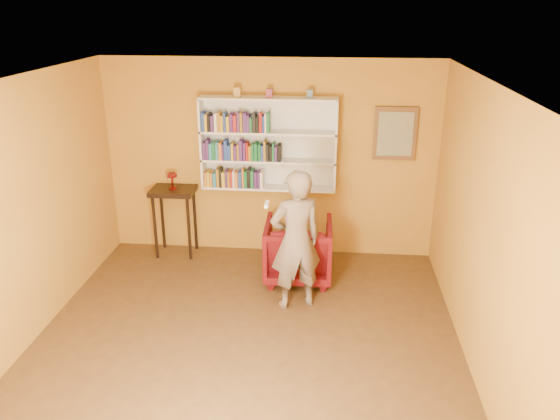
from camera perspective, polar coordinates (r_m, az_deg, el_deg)
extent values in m
cube|color=#472F16|center=(5.82, -3.85, -15.16)|extent=(5.30, 5.80, 0.12)
cube|color=#AE7420|center=(7.47, -1.06, 5.36)|extent=(5.30, 0.04, 2.70)
cube|color=#AE7420|center=(5.92, -26.46, -1.25)|extent=(0.04, 5.80, 2.70)
cube|color=#AE7420|center=(5.25, 21.04, -3.11)|extent=(0.04, 5.80, 2.70)
cube|color=white|center=(4.74, -4.69, 13.18)|extent=(5.30, 5.80, 0.06)
cube|color=silver|center=(7.37, -1.11, 7.15)|extent=(1.80, 0.03, 1.20)
cube|color=silver|center=(7.39, -8.10, 6.99)|extent=(0.03, 0.28, 1.20)
cube|color=silver|center=(7.20, 5.84, 6.70)|extent=(0.03, 0.28, 1.20)
cube|color=silver|center=(7.41, -1.19, 2.40)|extent=(1.80, 0.28, 0.03)
cube|color=silver|center=(7.30, -1.21, 5.23)|extent=(1.80, 0.28, 0.03)
cube|color=silver|center=(7.20, -1.23, 8.13)|extent=(1.80, 0.28, 0.03)
cube|color=silver|center=(7.12, -1.26, 11.59)|extent=(1.80, 0.28, 0.03)
cube|color=#C16C26|center=(7.48, -7.68, 3.32)|extent=(0.03, 0.18, 0.20)
cube|color=gold|center=(7.47, -7.39, 3.31)|extent=(0.04, 0.17, 0.21)
cube|color=#C16C26|center=(7.45, -7.10, 3.28)|extent=(0.03, 0.16, 0.20)
cube|color=teal|center=(7.45, -6.77, 3.25)|extent=(0.04, 0.17, 0.19)
cube|color=#966A1B|center=(7.44, -6.41, 3.47)|extent=(0.04, 0.18, 0.25)
cube|color=black|center=(7.42, -6.15, 3.46)|extent=(0.03, 0.16, 0.26)
cube|color=gold|center=(7.42, -5.85, 3.28)|extent=(0.04, 0.16, 0.21)
cube|color=#422165|center=(7.40, -5.55, 3.34)|extent=(0.03, 0.15, 0.23)
cube|color=#966A1B|center=(7.41, -5.29, 3.32)|extent=(0.03, 0.18, 0.22)
cube|color=maroon|center=(7.40, -5.02, 3.31)|extent=(0.03, 0.17, 0.22)
cube|color=white|center=(7.39, -4.80, 3.33)|extent=(0.02, 0.15, 0.23)
cube|color=#C16C26|center=(7.39, -4.52, 3.27)|extent=(0.04, 0.16, 0.22)
cube|color=#213E98|center=(7.38, -4.14, 3.29)|extent=(0.04, 0.16, 0.22)
cube|color=#C16C26|center=(7.36, -3.84, 3.40)|extent=(0.02, 0.15, 0.26)
cube|color=#166332|center=(7.37, -3.54, 3.30)|extent=(0.04, 0.17, 0.23)
cube|color=black|center=(7.36, -3.22, 3.42)|extent=(0.03, 0.17, 0.26)
cube|color=#166332|center=(7.35, -2.87, 3.33)|extent=(0.04, 0.17, 0.24)
cube|color=#422165|center=(7.34, -2.53, 3.23)|extent=(0.04, 0.14, 0.23)
cube|color=#422165|center=(7.35, -2.17, 3.26)|extent=(0.03, 0.17, 0.23)
cube|color=white|center=(7.34, -1.91, 3.23)|extent=(0.03, 0.16, 0.23)
cube|color=#422165|center=(7.36, -7.80, 6.21)|extent=(0.04, 0.17, 0.23)
cube|color=#422165|center=(7.35, -7.49, 6.35)|extent=(0.03, 0.16, 0.27)
cube|color=teal|center=(7.35, -7.17, 6.18)|extent=(0.04, 0.18, 0.22)
cube|color=#166332|center=(7.33, -6.88, 6.20)|extent=(0.04, 0.15, 0.23)
cube|color=teal|center=(7.33, -6.52, 6.22)|extent=(0.03, 0.16, 0.23)
cube|color=#C16C26|center=(7.32, -6.17, 6.22)|extent=(0.04, 0.18, 0.23)
cube|color=#422165|center=(7.30, -5.92, 6.12)|extent=(0.02, 0.15, 0.22)
cube|color=#213E98|center=(7.29, -5.63, 6.31)|extent=(0.04, 0.15, 0.27)
cube|color=#213E98|center=(7.29, -5.26, 6.06)|extent=(0.04, 0.16, 0.20)
cube|color=gold|center=(7.28, -4.93, 6.17)|extent=(0.03, 0.15, 0.23)
cube|color=#422165|center=(7.28, -4.63, 6.03)|extent=(0.03, 0.15, 0.20)
cube|color=#966A1B|center=(7.28, -4.33, 6.12)|extent=(0.03, 0.17, 0.22)
cube|color=#422165|center=(7.26, -4.04, 6.31)|extent=(0.04, 0.17, 0.27)
cube|color=#422165|center=(7.26, -3.69, 6.22)|extent=(0.03, 0.17, 0.24)
cube|color=maroon|center=(7.25, -3.42, 6.18)|extent=(0.03, 0.15, 0.24)
cube|color=#966A1B|center=(7.25, -3.11, 6.01)|extent=(0.04, 0.16, 0.20)
cube|color=#166332|center=(7.24, -2.83, 6.08)|extent=(0.03, 0.14, 0.22)
cube|color=#166332|center=(7.24, -2.48, 6.16)|extent=(0.04, 0.17, 0.23)
cube|color=#166332|center=(7.22, -2.13, 6.09)|extent=(0.04, 0.15, 0.23)
cube|color=#213E98|center=(7.23, -1.82, 6.04)|extent=(0.03, 0.17, 0.21)
cube|color=#966A1B|center=(7.23, -1.55, 6.28)|extent=(0.03, 0.18, 0.27)
cube|color=black|center=(7.22, -1.28, 6.08)|extent=(0.04, 0.16, 0.23)
cube|color=black|center=(7.23, -0.92, 6.01)|extent=(0.04, 0.19, 0.20)
cube|color=#166332|center=(7.22, -0.66, 6.14)|extent=(0.03, 0.18, 0.24)
cube|color=#422165|center=(7.21, -0.39, 5.96)|extent=(0.03, 0.17, 0.20)
cube|color=black|center=(7.21, -0.05, 6.04)|extent=(0.04, 0.17, 0.22)
cube|color=#213E98|center=(7.28, -7.95, 9.17)|extent=(0.04, 0.17, 0.25)
cube|color=gold|center=(7.27, -7.65, 9.09)|extent=(0.03, 0.17, 0.22)
cube|color=black|center=(7.26, -7.35, 9.12)|extent=(0.03, 0.16, 0.23)
cube|color=#422165|center=(7.24, -7.01, 9.01)|extent=(0.04, 0.15, 0.21)
cube|color=white|center=(7.24, -6.65, 9.14)|extent=(0.03, 0.17, 0.24)
cube|color=#966A1B|center=(7.23, -6.33, 9.20)|extent=(0.04, 0.18, 0.25)
cube|color=gold|center=(7.22, -6.02, 9.02)|extent=(0.03, 0.16, 0.21)
cube|color=#213E98|center=(7.21, -5.72, 9.18)|extent=(0.03, 0.17, 0.25)
cube|color=gold|center=(7.21, -5.40, 8.98)|extent=(0.04, 0.17, 0.20)
cube|color=#422165|center=(7.21, -5.03, 9.12)|extent=(0.04, 0.18, 0.23)
cube|color=maroon|center=(7.19, -4.67, 9.04)|extent=(0.04, 0.16, 0.22)
cube|color=#422165|center=(7.19, -4.29, 9.20)|extent=(0.03, 0.19, 0.25)
cube|color=#966A1B|center=(7.17, -4.01, 9.19)|extent=(0.03, 0.16, 0.25)
cube|color=#422165|center=(7.16, -3.65, 9.16)|extent=(0.04, 0.15, 0.25)
cube|color=#422165|center=(7.17, -3.29, 9.06)|extent=(0.04, 0.17, 0.22)
cube|color=#166332|center=(7.17, -3.00, 8.94)|extent=(0.03, 0.18, 0.19)
cube|color=black|center=(7.15, -2.67, 9.17)|extent=(0.04, 0.17, 0.25)
cube|color=black|center=(7.14, -2.32, 8.97)|extent=(0.04, 0.15, 0.21)
cube|color=maroon|center=(7.13, -1.99, 9.14)|extent=(0.04, 0.14, 0.25)
cube|color=#213E98|center=(7.14, -1.70, 9.00)|extent=(0.02, 0.16, 0.21)
cube|color=white|center=(7.14, -1.46, 9.14)|extent=(0.02, 0.18, 0.25)
cube|color=#166332|center=(7.12, -1.21, 9.17)|extent=(0.03, 0.15, 0.26)
cube|color=#B58833|center=(7.16, -4.49, 12.20)|extent=(0.09, 0.09, 0.12)
cube|color=#8E2F4C|center=(7.11, -1.12, 12.13)|extent=(0.08, 0.08, 0.11)
cube|color=slate|center=(7.07, 3.13, 12.04)|extent=(0.08, 0.08, 0.10)
cube|color=brown|center=(7.32, 11.94, 7.81)|extent=(0.55, 0.04, 0.70)
cube|color=gray|center=(7.29, 11.96, 7.77)|extent=(0.45, 0.02, 0.58)
cylinder|color=black|center=(7.68, -12.92, -1.82)|extent=(0.04, 0.04, 0.91)
cylinder|color=black|center=(7.55, -9.49, -1.98)|extent=(0.04, 0.04, 0.91)
cylinder|color=black|center=(7.99, -12.18, -0.86)|extent=(0.04, 0.04, 0.91)
cylinder|color=black|center=(7.86, -8.87, -1.00)|extent=(0.04, 0.04, 0.91)
cube|color=black|center=(7.60, -11.12, 1.98)|extent=(0.59, 0.45, 0.06)
cylinder|color=maroon|center=(7.58, -11.14, 2.28)|extent=(0.10, 0.10, 0.02)
cylinder|color=maroon|center=(7.56, -11.18, 2.80)|extent=(0.03, 0.03, 0.13)
ellipsoid|color=maroon|center=(7.53, -11.24, 3.58)|extent=(0.14, 0.14, 0.09)
cylinder|color=beige|center=(7.51, -10.73, 3.53)|extent=(0.01, 0.01, 0.10)
cylinder|color=beige|center=(7.56, -10.78, 3.65)|extent=(0.01, 0.01, 0.10)
cylinder|color=beige|center=(7.59, -11.09, 3.70)|extent=(0.01, 0.01, 0.10)
cylinder|color=beige|center=(7.59, -11.49, 3.66)|extent=(0.01, 0.01, 0.10)
cylinder|color=beige|center=(7.55, -11.73, 3.55)|extent=(0.01, 0.01, 0.10)
cylinder|color=beige|center=(7.50, -11.69, 3.44)|extent=(0.01, 0.01, 0.10)
cylinder|color=beige|center=(7.47, -11.38, 3.38)|extent=(0.01, 0.01, 0.10)
cylinder|color=beige|center=(7.47, -10.98, 3.42)|extent=(0.01, 0.01, 0.10)
imported|color=#48050C|center=(6.99, 1.92, -4.20)|extent=(0.86, 0.88, 0.78)
imported|color=#6D5D50|center=(6.18, 1.66, -3.21)|extent=(0.72, 0.61, 1.66)
cube|color=white|center=(5.71, -1.39, 0.58)|extent=(0.04, 0.15, 0.04)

